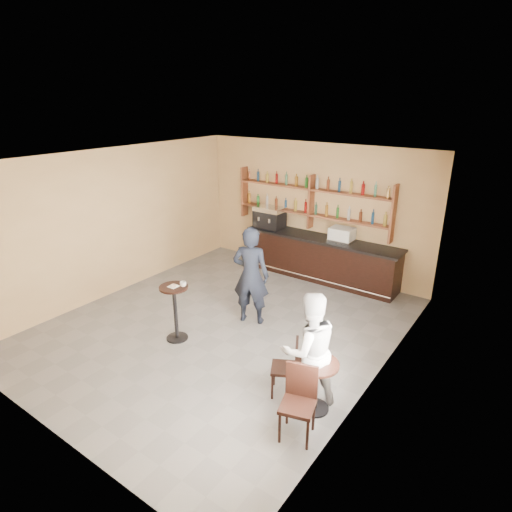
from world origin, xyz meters
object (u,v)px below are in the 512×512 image
Objects in this scene: bar_counter at (321,258)px; cafe_table at (316,386)px; chair_west at (284,368)px; espresso_machine at (270,217)px; pastry_case at (342,235)px; patron_second at (309,350)px; pedestal_table at (176,313)px; chair_south at (298,405)px; man_main at (251,276)px.

bar_counter is 4.97× the size of cafe_table.
espresso_machine is at bearing -172.12° from chair_west.
bar_counter is at bearing 174.84° from pastry_case.
espresso_machine is 5.63m from cafe_table.
patron_second reaches higher than bar_counter.
bar_counter is 4.10m from pedestal_table.
chair_west is (1.56, -4.18, -0.08)m from bar_counter.
espresso_machine is at bearing 180.00° from bar_counter.
chair_west is at bearing 116.78° from chair_south.
patron_second is at bearing -2.61° from pedestal_table.
patron_second reaches higher than espresso_machine.
espresso_machine is at bearing 99.04° from pedestal_table.
pedestal_table reaches higher than chair_west.
chair_west is at bearing 174.81° from cafe_table.
cafe_table is at bearing 56.52° from chair_west.
man_main is 2.33m from chair_west.
pedestal_table is 0.54× the size of man_main.
man_main is (-0.64, -2.68, -0.24)m from pastry_case.
bar_counter is at bearing -113.48° from man_main.
bar_counter is 1.69m from espresso_machine.
chair_south is at bearing 116.35° from man_main.
cafe_table is at bearing -48.27° from espresso_machine.
cafe_table is at bearing -63.44° from bar_counter.
chair_south is (0.60, -0.65, 0.05)m from chair_west.
cafe_table is 0.45× the size of patron_second.
man_main is at bearing -108.63° from pastry_case.
man_main is at bearing -86.06° from patron_second.
pastry_case reaches higher than bar_counter.
chair_west is 0.56m from patron_second.
bar_counter is 5.29m from chair_south.
bar_counter is 1.99× the size of man_main.
man_main reaches higher than pedestal_table.
espresso_machine is at bearing 174.84° from pastry_case.
pastry_case is at bearing 0.00° from bar_counter.
bar_counter reaches higher than cafe_table.
cafe_table is 0.61m from chair_south.
chair_west is at bearing -3.91° from pedestal_table.
pedestal_table is at bearing -122.19° from chair_west.
chair_west is 0.89m from chair_south.
espresso_machine is at bearing -83.75° from man_main.
man_main reaches higher than bar_counter.
bar_counter is 4.34× the size of chair_west.
man_main reaches higher than cafe_table.
bar_counter is 5.21× the size of espresso_machine.
pastry_case reaches higher than chair_west.
pastry_case is at bearing 1.28° from espresso_machine.
chair_west is (1.70, -1.50, -0.53)m from man_main.
man_main is (0.72, 1.33, 0.44)m from pedestal_table.
pastry_case is 4.60m from cafe_table.
chair_west is at bearing -44.94° from patron_second.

